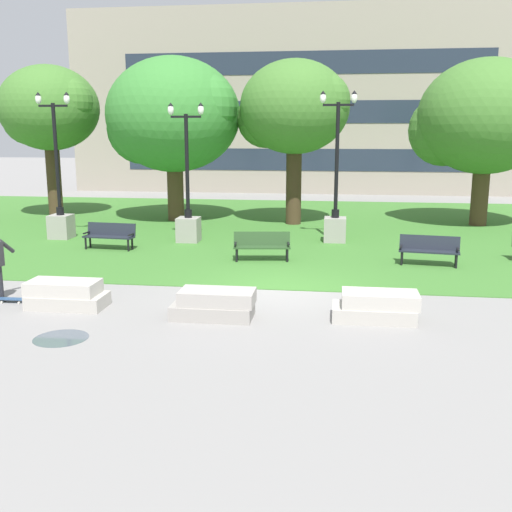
% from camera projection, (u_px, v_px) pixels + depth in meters
% --- Properties ---
extents(ground_plane, '(140.00, 140.00, 0.00)m').
position_uv_depth(ground_plane, '(279.00, 290.00, 15.64)').
color(ground_plane, gray).
extents(grass_lawn, '(40.00, 20.00, 0.02)m').
position_uv_depth(grass_lawn, '(302.00, 228.00, 25.33)').
color(grass_lawn, '#3D752D').
rests_on(grass_lawn, ground).
extents(concrete_block_center, '(1.82, 0.90, 0.64)m').
position_uv_depth(concrete_block_center, '(66.00, 295.00, 14.09)').
color(concrete_block_center, '#B2ADA3').
rests_on(concrete_block_center, ground).
extents(concrete_block_left, '(1.84, 0.90, 0.64)m').
position_uv_depth(concrete_block_left, '(215.00, 305.00, 13.30)').
color(concrete_block_left, '#9E9991').
rests_on(concrete_block_left, ground).
extents(concrete_block_right, '(1.86, 0.90, 0.64)m').
position_uv_depth(concrete_block_right, '(376.00, 307.00, 13.14)').
color(concrete_block_right, '#B2ADA3').
rests_on(concrete_block_right, ground).
extents(skateboard, '(1.02, 0.26, 0.14)m').
position_uv_depth(skateboard, '(12.00, 299.00, 14.54)').
color(skateboard, '#2D4C75').
rests_on(skateboard, ground).
extents(puddle, '(1.10, 1.10, 0.01)m').
position_uv_depth(puddle, '(61.00, 338.00, 12.05)').
color(puddle, '#47515B').
rests_on(puddle, ground).
extents(park_bench_near_right, '(1.84, 0.70, 0.90)m').
position_uv_depth(park_bench_near_right, '(110.00, 234.00, 20.85)').
color(park_bench_near_right, '#1E232D').
rests_on(park_bench_near_right, grass_lawn).
extents(park_bench_far_left, '(1.85, 0.76, 0.90)m').
position_uv_depth(park_bench_far_left, '(262.00, 244.00, 19.04)').
color(park_bench_far_left, '#284723').
rests_on(park_bench_far_left, grass_lawn).
extents(park_bench_far_right, '(1.86, 0.78, 0.90)m').
position_uv_depth(park_bench_far_right, '(429.00, 248.00, 18.37)').
color(park_bench_far_right, '#1E232D').
rests_on(park_bench_far_right, grass_lawn).
extents(lamp_post_center, '(1.32, 0.80, 5.04)m').
position_uv_depth(lamp_post_center, '(188.00, 214.00, 22.13)').
color(lamp_post_center, gray).
rests_on(lamp_post_center, grass_lawn).
extents(lamp_post_right, '(1.32, 0.80, 5.45)m').
position_uv_depth(lamp_post_right, '(60.00, 210.00, 22.80)').
color(lamp_post_right, gray).
rests_on(lamp_post_right, grass_lawn).
extents(lamp_post_left, '(1.32, 0.80, 5.45)m').
position_uv_depth(lamp_post_left, '(335.00, 212.00, 22.11)').
color(lamp_post_left, gray).
rests_on(lamp_post_left, grass_lawn).
extents(tree_far_right, '(5.96, 5.67, 7.04)m').
position_uv_depth(tree_far_right, '(484.00, 118.00, 25.26)').
color(tree_far_right, '#4C3823').
rests_on(tree_far_right, grass_lawn).
extents(tree_near_right, '(6.25, 5.95, 7.26)m').
position_uv_depth(tree_near_right, '(172.00, 117.00, 26.66)').
color(tree_near_right, '#4C3823').
rests_on(tree_near_right, grass_lawn).
extents(tree_far_left, '(4.82, 4.59, 7.03)m').
position_uv_depth(tree_far_left, '(48.00, 110.00, 27.82)').
color(tree_far_left, '#42301E').
rests_on(tree_far_left, grass_lawn).
extents(tree_near_left, '(4.92, 4.68, 7.03)m').
position_uv_depth(tree_near_left, '(293.00, 109.00, 25.55)').
color(tree_near_left, '#42301E').
rests_on(tree_near_left, grass_lawn).
extents(building_facade_distant, '(30.88, 1.03, 11.76)m').
position_uv_depth(building_facade_distant, '(304.00, 101.00, 38.27)').
color(building_facade_distant, gray).
rests_on(building_facade_distant, ground).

